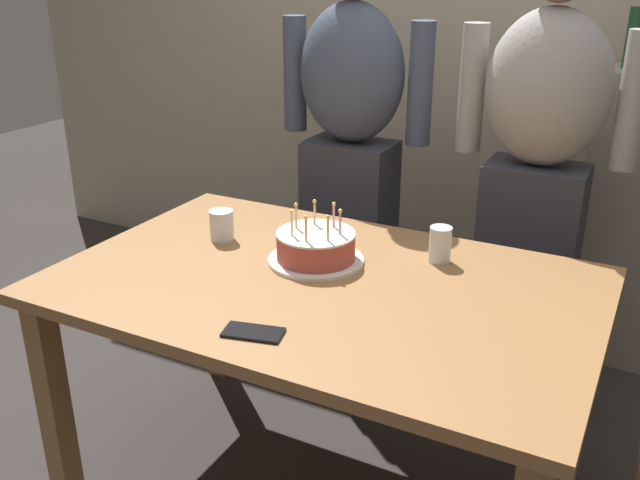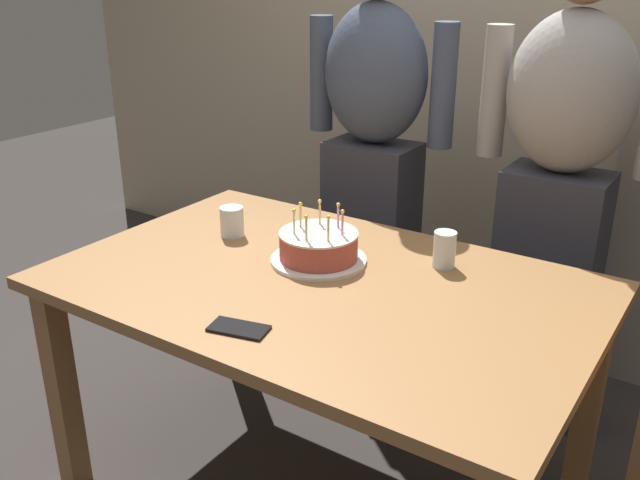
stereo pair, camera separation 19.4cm
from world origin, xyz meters
The scene contains 8 objects.
back_wall centered at (0.00, 1.55, 1.30)m, with size 5.20×0.10×2.60m, color tan.
dining_table centered at (0.00, 0.00, 0.64)m, with size 1.50×0.96×0.74m.
birthday_cake centered at (-0.08, 0.10, 0.78)m, with size 0.29×0.29×0.17m.
water_glass_near centered at (0.25, 0.27, 0.79)m, with size 0.07×0.07×0.11m, color silver.
water_glass_far centered at (-0.42, 0.12, 0.79)m, with size 0.08×0.08×0.10m, color silver.
cell_phone centered at (-0.01, -0.35, 0.74)m, with size 0.14×0.07×0.01m, color black.
person_man_bearded centered at (-0.30, 0.82, 0.87)m, with size 0.61×0.27×1.66m.
person_woman_cardigan centered at (0.41, 0.82, 0.87)m, with size 0.61×0.27×1.66m.
Camera 2 is at (0.97, -1.46, 1.57)m, focal length 38.79 mm.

